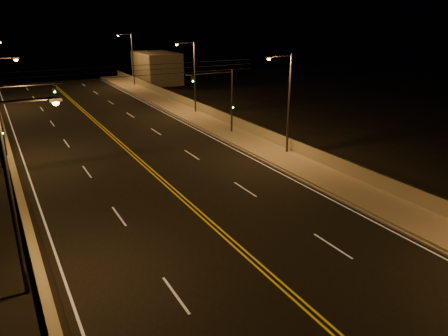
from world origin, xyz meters
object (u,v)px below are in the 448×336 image
traffic_signal_right (223,95)px  traffic_signal_left (13,116)px  streetlight_1 (286,98)px  streetlight_4 (17,186)px  streetlight_2 (193,73)px  streetlight_3 (131,56)px

traffic_signal_right → traffic_signal_left: (-18.88, 0.00, 0.00)m
streetlight_1 → streetlight_4: bearing=-153.4°
streetlight_2 → streetlight_3: size_ratio=1.00×
traffic_signal_right → traffic_signal_left: size_ratio=1.00×
streetlight_3 → streetlight_4: size_ratio=1.00×
streetlight_3 → streetlight_4: (-21.42, -53.94, 0.00)m
streetlight_1 → streetlight_4: same height
streetlight_2 → streetlight_1: bearing=-90.0°
streetlight_3 → streetlight_4: bearing=-111.7°
streetlight_1 → streetlight_2: (0.00, 18.78, 0.00)m
streetlight_3 → traffic_signal_left: bearing=-120.3°
streetlight_1 → streetlight_3: (0.00, 43.21, 0.00)m
streetlight_1 → traffic_signal_right: (-1.47, 8.34, -0.94)m
streetlight_4 → traffic_signal_left: (1.07, 19.07, -0.94)m
streetlight_4 → traffic_signal_right: 27.61m
streetlight_1 → streetlight_2: 18.78m
streetlight_2 → traffic_signal_right: bearing=-98.0°
streetlight_2 → streetlight_4: (-21.42, -29.51, 0.00)m
streetlight_1 → traffic_signal_right: bearing=100.0°
traffic_signal_right → traffic_signal_left: 18.88m
streetlight_1 → streetlight_4: size_ratio=1.00×
streetlight_2 → streetlight_4: same height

